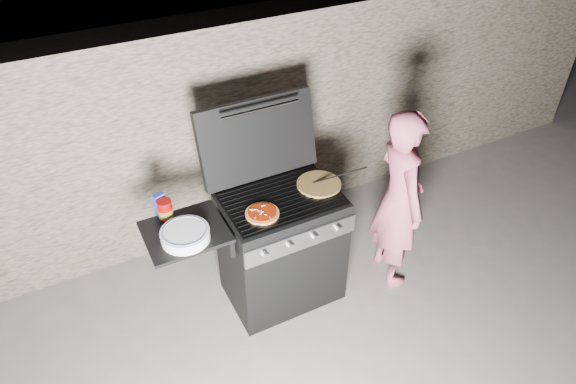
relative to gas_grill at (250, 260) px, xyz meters
name	(u,v)px	position (x,y,z in m)	size (l,w,h in m)	color
ground	(282,291)	(0.25, 0.00, -0.46)	(50.00, 50.00, 0.00)	slate
stone_wall	(224,128)	(0.25, 1.05, 0.44)	(8.00, 0.35, 1.80)	gray
gas_grill	(250,260)	(0.00, 0.00, 0.00)	(1.34, 0.79, 0.91)	black
pizza_topped	(262,213)	(0.07, -0.09, 0.47)	(0.22, 0.22, 0.02)	#DDA04D
pizza_plain	(319,184)	(0.55, 0.02, 0.46)	(0.31, 0.31, 0.02)	gold
sauce_jar	(165,210)	(-0.49, 0.16, 0.52)	(0.09, 0.09, 0.14)	#8B0505
blue_carton	(160,204)	(-0.50, 0.23, 0.52)	(0.07, 0.04, 0.15)	#2C36A4
plate_stack	(185,235)	(-0.44, -0.08, 0.48)	(0.30, 0.30, 0.07)	white
person	(399,200)	(1.10, -0.19, 0.27)	(0.53, 0.35, 1.46)	#C3586E
tongs	(339,176)	(0.70, 0.00, 0.50)	(0.01, 0.01, 0.41)	black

